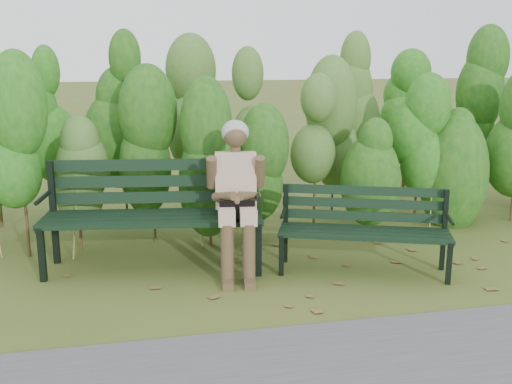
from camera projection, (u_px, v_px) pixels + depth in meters
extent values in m
plane|color=#445720|center=(264.00, 282.00, 5.38)|extent=(80.00, 80.00, 0.00)
cylinder|color=#47381E|center=(31.00, 215.00, 6.08)|extent=(0.03, 0.03, 0.80)
ellipsoid|color=#1F6317|center=(25.00, 153.00, 5.94)|extent=(0.64, 0.64, 1.44)
cylinder|color=#47381E|center=(93.00, 212.00, 6.21)|extent=(0.03, 0.03, 0.80)
ellipsoid|color=#1F6317|center=(89.00, 151.00, 6.06)|extent=(0.64, 0.64, 1.44)
cylinder|color=#47381E|center=(152.00, 208.00, 6.34)|extent=(0.03, 0.03, 0.80)
ellipsoid|color=#1F6317|center=(150.00, 149.00, 6.19)|extent=(0.64, 0.64, 1.44)
cylinder|color=#47381E|center=(210.00, 205.00, 6.46)|extent=(0.03, 0.03, 0.80)
ellipsoid|color=#1F6317|center=(209.00, 147.00, 6.32)|extent=(0.64, 0.64, 1.44)
cylinder|color=#47381E|center=(265.00, 202.00, 6.59)|extent=(0.03, 0.03, 0.80)
ellipsoid|color=#1F6317|center=(265.00, 145.00, 6.44)|extent=(0.64, 0.64, 1.44)
cylinder|color=#47381E|center=(318.00, 200.00, 6.72)|extent=(0.03, 0.03, 0.80)
ellipsoid|color=#1F6317|center=(319.00, 143.00, 6.57)|extent=(0.64, 0.64, 1.44)
cylinder|color=#47381E|center=(369.00, 197.00, 6.84)|extent=(0.03, 0.03, 0.80)
ellipsoid|color=#1F6317|center=(371.00, 141.00, 6.70)|extent=(0.64, 0.64, 1.44)
cylinder|color=#47381E|center=(418.00, 194.00, 6.97)|extent=(0.03, 0.03, 0.80)
ellipsoid|color=#1F6317|center=(422.00, 140.00, 6.82)|extent=(0.64, 0.64, 1.44)
cylinder|color=#47381E|center=(466.00, 192.00, 7.10)|extent=(0.03, 0.03, 0.80)
ellipsoid|color=#1F6317|center=(470.00, 138.00, 6.95)|extent=(0.64, 0.64, 1.44)
cylinder|color=#47381E|center=(511.00, 189.00, 7.22)|extent=(0.03, 0.03, 0.80)
cylinder|color=#47381E|center=(62.00, 180.00, 7.05)|extent=(0.04, 0.04, 1.10)
ellipsoid|color=#174B1A|center=(56.00, 105.00, 6.85)|extent=(0.70, 0.70, 1.98)
cylinder|color=#47381E|center=(128.00, 177.00, 7.21)|extent=(0.04, 0.04, 1.10)
ellipsoid|color=#174B1A|center=(125.00, 103.00, 7.01)|extent=(0.70, 0.70, 1.98)
cylinder|color=#47381E|center=(192.00, 174.00, 7.36)|extent=(0.04, 0.04, 1.10)
ellipsoid|color=#174B1A|center=(190.00, 102.00, 7.16)|extent=(0.70, 0.70, 1.98)
cylinder|color=#47381E|center=(253.00, 172.00, 7.52)|extent=(0.04, 0.04, 1.10)
ellipsoid|color=#174B1A|center=(253.00, 101.00, 7.32)|extent=(0.70, 0.70, 1.98)
cylinder|color=#47381E|center=(311.00, 169.00, 7.68)|extent=(0.04, 0.04, 1.10)
ellipsoid|color=#174B1A|center=(313.00, 100.00, 7.48)|extent=(0.70, 0.70, 1.98)
cylinder|color=#47381E|center=(367.00, 167.00, 7.84)|extent=(0.04, 0.04, 1.10)
ellipsoid|color=#174B1A|center=(370.00, 99.00, 7.64)|extent=(0.70, 0.70, 1.98)
cylinder|color=#47381E|center=(421.00, 165.00, 8.00)|extent=(0.04, 0.04, 1.10)
ellipsoid|color=#174B1A|center=(425.00, 98.00, 7.80)|extent=(0.70, 0.70, 1.98)
cylinder|color=#47381E|center=(473.00, 162.00, 8.16)|extent=(0.04, 0.04, 1.10)
ellipsoid|color=#174B1A|center=(478.00, 97.00, 7.96)|extent=(0.70, 0.70, 1.98)
cube|color=brown|center=(160.00, 284.00, 5.31)|extent=(0.11, 0.10, 0.01)
cube|color=brown|center=(475.00, 322.00, 4.57)|extent=(0.11, 0.10, 0.01)
cube|color=brown|center=(16.00, 280.00, 5.41)|extent=(0.11, 0.11, 0.01)
cube|color=brown|center=(371.00, 274.00, 5.55)|extent=(0.10, 0.11, 0.01)
cube|color=brown|center=(179.00, 253.00, 6.16)|extent=(0.10, 0.11, 0.01)
cube|color=brown|center=(291.00, 328.00, 4.47)|extent=(0.11, 0.11, 0.01)
cube|color=brown|center=(357.00, 278.00, 5.47)|extent=(0.07, 0.09, 0.01)
cube|color=brown|center=(405.00, 319.00, 4.62)|extent=(0.09, 0.10, 0.01)
cube|color=brown|center=(356.00, 246.00, 6.37)|extent=(0.11, 0.11, 0.01)
cube|color=brown|center=(427.00, 291.00, 5.16)|extent=(0.11, 0.10, 0.01)
cube|color=brown|center=(343.00, 291.00, 5.17)|extent=(0.11, 0.10, 0.01)
cube|color=brown|center=(214.00, 265.00, 5.79)|extent=(0.11, 0.09, 0.01)
cube|color=brown|center=(167.00, 344.00, 4.22)|extent=(0.11, 0.10, 0.01)
cube|color=brown|center=(416.00, 255.00, 6.10)|extent=(0.10, 0.11, 0.01)
cube|color=brown|center=(439.00, 296.00, 5.05)|extent=(0.10, 0.09, 0.01)
cube|color=brown|center=(316.00, 252.00, 6.16)|extent=(0.09, 0.07, 0.01)
cube|color=brown|center=(494.00, 288.00, 5.22)|extent=(0.09, 0.07, 0.01)
cube|color=brown|center=(306.00, 328.00, 4.47)|extent=(0.09, 0.10, 0.01)
cube|color=black|center=(151.00, 224.00, 5.36)|extent=(2.03, 0.41, 0.05)
cube|color=black|center=(152.00, 220.00, 5.50)|extent=(2.03, 0.41, 0.05)
cube|color=black|center=(153.00, 216.00, 5.63)|extent=(2.03, 0.41, 0.05)
cube|color=black|center=(155.00, 212.00, 5.77)|extent=(2.03, 0.41, 0.05)
cube|color=black|center=(155.00, 197.00, 5.84)|extent=(2.02, 0.35, 0.12)
cube|color=black|center=(155.00, 181.00, 5.82)|extent=(2.02, 0.35, 0.12)
cube|color=black|center=(154.00, 165.00, 5.81)|extent=(2.02, 0.35, 0.12)
cube|color=black|center=(42.00, 254.00, 5.33)|extent=(0.06, 0.06, 0.51)
cube|color=black|center=(54.00, 213.00, 5.75)|extent=(0.06, 0.06, 1.02)
cube|color=black|center=(47.00, 223.00, 5.50)|extent=(0.13, 0.57, 0.05)
cylinder|color=black|center=(43.00, 198.00, 5.39)|extent=(0.10, 0.42, 0.04)
cube|color=black|center=(258.00, 249.00, 5.47)|extent=(0.06, 0.06, 0.51)
cube|color=black|center=(255.00, 209.00, 5.89)|extent=(0.06, 0.06, 1.02)
cube|color=black|center=(257.00, 218.00, 5.64)|extent=(0.13, 0.57, 0.05)
cylinder|color=black|center=(257.00, 194.00, 5.53)|extent=(0.10, 0.42, 0.04)
cube|color=black|center=(364.00, 238.00, 5.35)|extent=(1.49, 0.64, 0.03)
cube|color=black|center=(364.00, 235.00, 5.46)|extent=(1.49, 0.64, 0.03)
cube|color=black|center=(364.00, 231.00, 5.56)|extent=(1.49, 0.64, 0.03)
cube|color=black|center=(363.00, 228.00, 5.67)|extent=(1.49, 0.64, 0.03)
cube|color=black|center=(364.00, 216.00, 5.72)|extent=(1.48, 0.60, 0.09)
cube|color=black|center=(364.00, 203.00, 5.71)|extent=(1.48, 0.60, 0.09)
cube|color=black|center=(365.00, 191.00, 5.69)|extent=(1.48, 0.60, 0.09)
cube|color=black|center=(281.00, 255.00, 5.49)|extent=(0.06, 0.06, 0.39)
cube|color=black|center=(286.00, 224.00, 5.81)|extent=(0.06, 0.06, 0.78)
cube|color=black|center=(283.00, 231.00, 5.62)|extent=(0.19, 0.42, 0.03)
cylinder|color=black|center=(283.00, 213.00, 5.54)|extent=(0.14, 0.32, 0.03)
cube|color=black|center=(449.00, 263.00, 5.28)|extent=(0.06, 0.06, 0.39)
cube|color=black|center=(444.00, 230.00, 5.60)|extent=(0.06, 0.06, 0.78)
cube|color=black|center=(447.00, 238.00, 5.41)|extent=(0.19, 0.42, 0.03)
cylinder|color=black|center=(450.00, 219.00, 5.32)|extent=(0.14, 0.32, 0.03)
cube|color=beige|center=(226.00, 213.00, 5.38)|extent=(0.21, 0.46, 0.14)
cube|color=beige|center=(248.00, 213.00, 5.39)|extent=(0.21, 0.46, 0.14)
cylinder|color=brown|center=(227.00, 254.00, 5.28)|extent=(0.13, 0.13, 0.55)
cylinder|color=brown|center=(249.00, 254.00, 5.29)|extent=(0.13, 0.13, 0.55)
cube|color=brown|center=(228.00, 284.00, 5.25)|extent=(0.12, 0.22, 0.06)
cube|color=brown|center=(250.00, 283.00, 5.26)|extent=(0.12, 0.22, 0.06)
cube|color=beige|center=(236.00, 180.00, 5.61)|extent=(0.41, 0.32, 0.55)
cylinder|color=brown|center=(235.00, 150.00, 5.52)|extent=(0.10, 0.10, 0.11)
sphere|color=brown|center=(235.00, 136.00, 5.48)|extent=(0.22, 0.22, 0.22)
ellipsoid|color=gray|center=(235.00, 132.00, 5.50)|extent=(0.26, 0.24, 0.23)
cylinder|color=brown|center=(212.00, 173.00, 5.49)|extent=(0.13, 0.23, 0.33)
cylinder|color=brown|center=(260.00, 172.00, 5.52)|extent=(0.13, 0.23, 0.33)
cylinder|color=brown|center=(224.00, 197.00, 5.40)|extent=(0.22, 0.29, 0.14)
cylinder|color=brown|center=(249.00, 196.00, 5.42)|extent=(0.26, 0.26, 0.14)
sphere|color=brown|center=(237.00, 200.00, 5.36)|extent=(0.12, 0.12, 0.12)
cube|color=black|center=(237.00, 208.00, 5.38)|extent=(0.33, 0.17, 0.17)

